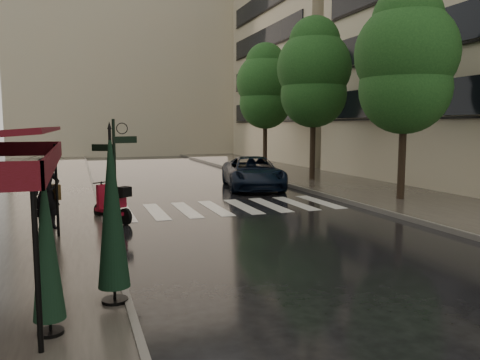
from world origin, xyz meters
TOP-DOWN VIEW (x-y plane):
  - ground at (0.00, 0.00)m, footprint 120.00×120.00m
  - sidewalk_near at (-4.50, 12.00)m, footprint 6.00×60.00m
  - sidewalk_far at (10.25, 12.00)m, footprint 5.50×60.00m
  - curb_near at (-1.45, 12.00)m, footprint 0.12×60.00m
  - curb_far at (7.45, 12.00)m, footprint 0.12×60.00m
  - crosswalk at (2.98, 6.00)m, footprint 7.85×3.20m
  - signpost at (-1.19, 3.00)m, footprint 1.17×0.29m
  - haussmann_near at (16.50, 9.00)m, footprint 8.00×15.00m
  - haussmann_far at (16.50, 26.00)m, footprint 8.00×16.00m
  - backdrop_building at (3.00, 38.00)m, footprint 22.00×6.00m
  - tree_near at (9.60, 5.00)m, footprint 3.80×3.80m
  - tree_mid at (9.50, 12.00)m, footprint 3.80×3.80m
  - tree_far at (9.70, 19.00)m, footprint 3.80×3.80m
  - pedestrian_with_umbrella at (-2.95, 3.76)m, footprint 1.48×1.49m
  - scooter at (-1.15, 4.67)m, footprint 1.08×1.59m
  - parked_car at (5.60, 10.50)m, footprint 3.47×5.71m
  - parasol_front at (-1.65, -2.32)m, footprint 0.51×0.51m
  - parasol_back at (-2.56, -3.23)m, footprint 0.43×0.43m

SIDE VIEW (x-z plane):
  - ground at x=0.00m, z-range 0.00..0.00m
  - crosswalk at x=2.98m, z-range 0.00..0.01m
  - sidewalk_near at x=-4.50m, z-range 0.00..0.12m
  - sidewalk_far at x=10.25m, z-range 0.00..0.12m
  - curb_near at x=-1.45m, z-range -0.01..0.15m
  - curb_far at x=7.45m, z-range -0.01..0.15m
  - scooter at x=-1.15m, z-range -0.04..1.14m
  - parked_car at x=5.60m, z-range 0.00..1.48m
  - parasol_back at x=-2.56m, z-range 0.21..2.50m
  - parasol_front at x=-1.65m, z-range 0.23..3.04m
  - signpost at x=-1.19m, z-range 0.28..3.38m
  - pedestrian_with_umbrella at x=-2.95m, z-range 0.54..3.15m
  - tree_near at x=9.60m, z-range 1.33..9.31m
  - tree_far at x=9.70m, z-range 1.37..9.54m
  - tree_mid at x=9.50m, z-range 1.42..9.76m
  - haussmann_near at x=16.50m, z-range 0.00..18.00m
  - haussmann_far at x=16.50m, z-range 0.00..18.50m
  - backdrop_building at x=3.00m, z-range 0.00..20.00m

